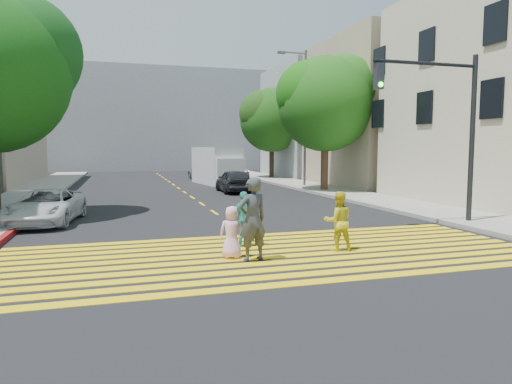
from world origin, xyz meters
name	(u,v)px	position (x,y,z in m)	size (l,w,h in m)	color
ground	(294,267)	(0.00, 0.00, 0.00)	(120.00, 120.00, 0.00)	black
sidewalk_left	(41,189)	(-8.50, 22.00, 0.07)	(3.00, 40.00, 0.15)	gray
sidewalk_right	(336,192)	(8.50, 15.00, 0.07)	(3.00, 60.00, 0.15)	gray
curb_red	(12,232)	(-6.90, 6.00, 0.08)	(0.20, 8.00, 0.16)	maroon
crosswalk	(276,254)	(0.00, 1.28, 0.01)	(13.40, 5.30, 0.01)	yellow
lane_line	(176,186)	(0.00, 22.50, 0.01)	(0.12, 34.40, 0.01)	yellow
building_right_tan	(395,114)	(15.00, 19.00, 5.00)	(10.00, 10.00, 10.00)	tan
building_right_grey	(327,123)	(15.00, 30.00, 5.00)	(10.00, 10.00, 10.00)	gray
backdrop_block	(150,120)	(0.00, 48.00, 6.00)	(30.00, 8.00, 12.00)	gray
tree_right_near	(327,99)	(8.18, 15.79, 5.54)	(7.26, 6.96, 8.19)	#492B1A
tree_right_far	(272,117)	(8.91, 28.03, 5.33)	(6.04, 5.53, 7.89)	black
pedestrian_man	(253,219)	(-0.73, 0.82, 0.98)	(0.72, 0.47, 1.97)	#393A3F
pedestrian_woman	(338,221)	(1.66, 1.19, 0.77)	(0.75, 0.58, 1.54)	gold
pedestrian_child	(232,232)	(-1.15, 1.17, 0.63)	(0.62, 0.40, 1.27)	#F6B4E1
pedestrian_extra	(245,219)	(-0.49, 2.42, 0.74)	(0.87, 0.36, 1.49)	teal
white_sedan	(46,206)	(-6.20, 8.01, 0.60)	(1.98, 4.30, 1.19)	silver
dark_car_near	(234,181)	(2.81, 17.13, 0.69)	(1.64, 4.08, 1.39)	black
silver_car	(203,172)	(3.05, 28.83, 0.66)	(1.84, 4.54, 1.32)	gray
dark_car_parked	(232,172)	(5.30, 27.70, 0.69)	(1.45, 4.16, 1.37)	black
white_van	(218,167)	(3.20, 23.51, 1.28)	(2.90, 5.97, 2.70)	silver
traffic_signal	(447,115)	(6.77, 3.56, 3.72)	(3.92, 0.34, 5.75)	black
street_lamp	(303,109)	(8.06, 19.22, 5.20)	(2.05, 0.23, 9.06)	#5A5A5A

